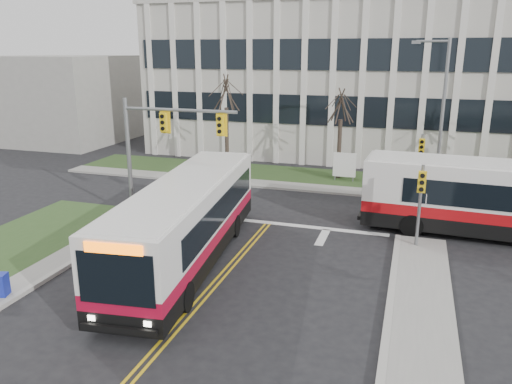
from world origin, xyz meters
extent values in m
plane|color=black|center=(0.00, 0.00, 0.00)|extent=(120.00, 120.00, 0.00)
cube|color=#9E9B93|center=(5.00, 15.20, 0.07)|extent=(44.00, 1.60, 0.14)
cube|color=#2F4B20|center=(5.00, 18.00, 0.06)|extent=(44.00, 5.00, 0.12)
cube|color=beige|center=(5.00, 30.00, 6.00)|extent=(40.00, 16.00, 12.00)
cube|color=#9E9B93|center=(-26.00, 26.00, 4.00)|extent=(12.00, 12.00, 8.00)
cylinder|color=slate|center=(-7.30, 7.20, 3.10)|extent=(0.22, 0.22, 6.20)
cylinder|color=slate|center=(-4.30, 7.20, 5.70)|extent=(6.00, 0.16, 0.16)
cube|color=yellow|center=(-5.10, 7.05, 5.10)|extent=(0.34, 0.24, 0.92)
cube|color=yellow|center=(-2.10, 7.05, 5.10)|extent=(0.34, 0.24, 0.92)
cylinder|color=slate|center=(7.20, 7.00, 1.90)|extent=(0.14, 0.14, 3.80)
cube|color=yellow|center=(7.20, 6.80, 3.10)|extent=(0.34, 0.24, 0.92)
cylinder|color=slate|center=(7.20, 15.50, 1.90)|extent=(0.14, 0.14, 3.80)
cube|color=yellow|center=(7.20, 15.30, 3.10)|extent=(0.34, 0.24, 0.92)
cylinder|color=slate|center=(8.20, 16.20, 4.60)|extent=(0.20, 0.20, 9.20)
cylinder|color=slate|center=(7.30, 16.20, 9.00)|extent=(1.80, 0.14, 0.14)
cube|color=slate|center=(6.40, 16.20, 8.95)|extent=(0.50, 0.25, 0.18)
cylinder|color=slate|center=(1.90, 17.50, 0.50)|extent=(0.08, 0.08, 1.00)
cylinder|color=slate|center=(3.10, 17.50, 0.50)|extent=(0.08, 0.08, 1.00)
cube|color=white|center=(2.50, 17.50, 1.20)|extent=(1.50, 0.12, 1.60)
cylinder|color=#42352B|center=(-6.00, 18.00, 2.31)|extent=(0.28, 0.28, 4.62)
cylinder|color=#42352B|center=(2.00, 18.20, 2.05)|extent=(0.28, 0.28, 4.09)
cube|color=#16239A|center=(-6.80, -2.44, 0.47)|extent=(0.61, 0.57, 0.95)
camera|label=1|loc=(6.69, -14.96, 8.53)|focal=35.00mm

